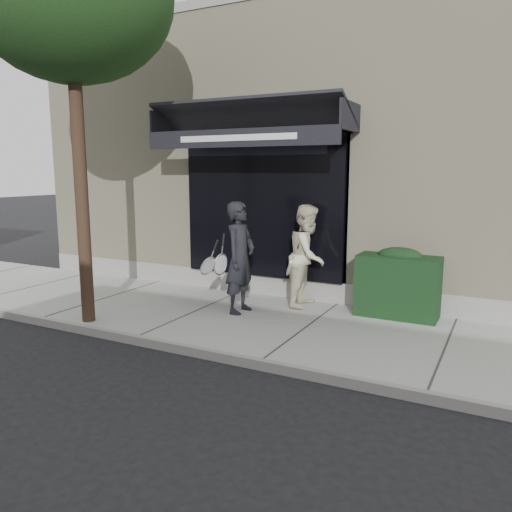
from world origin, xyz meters
The scene contains 7 objects.
ground centered at (0.00, 0.00, 0.00)m, with size 80.00×80.00×0.00m, color black.
sidewalk centered at (0.00, 0.00, 0.06)m, with size 20.00×3.00×0.12m, color #9F9F9A.
curb centered at (0.00, -1.55, 0.07)m, with size 20.00×0.10×0.14m, color gray.
building_facade centered at (-0.01, 4.96, 2.74)m, with size 14.30×8.04×5.64m.
hedge centered at (1.10, 1.25, 0.66)m, with size 1.30×0.70×1.14m.
pedestrian_front centered at (-1.30, 0.25, 1.05)m, with size 0.79×0.83×1.86m.
pedestrian_back centered at (-0.45, 1.15, 1.01)m, with size 0.69×0.88×1.78m.
Camera 1 is at (2.68, -6.87, 2.48)m, focal length 35.00 mm.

